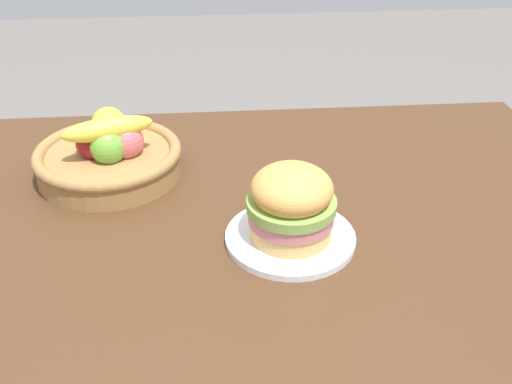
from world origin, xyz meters
name	(u,v)px	position (x,y,z in m)	size (l,w,h in m)	color
dining_table	(236,257)	(0.00, 0.00, 0.65)	(1.40, 0.90, 0.75)	#4C301C
plate	(290,238)	(0.09, -0.09, 0.76)	(0.22, 0.22, 0.01)	white
sandwich	(291,203)	(0.09, -0.09, 0.83)	(0.15, 0.15, 0.13)	#DBAD60
fruit_basket	(109,155)	(-0.24, 0.16, 0.79)	(0.29, 0.29, 0.14)	#9E7542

